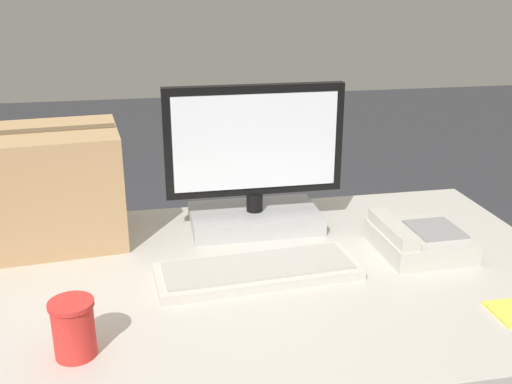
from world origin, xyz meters
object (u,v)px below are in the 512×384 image
at_px(paper_cup_right, 74,328).
at_px(desk_phone, 418,239).
at_px(monitor, 255,175).
at_px(cardboard_box, 55,186).
at_px(keyboard, 258,270).

bearing_deg(paper_cup_right, desk_phone, 19.95).
xyz_separation_m(monitor, desk_phone, (0.36, -0.23, -0.12)).
height_order(monitor, cardboard_box, monitor).
bearing_deg(paper_cup_right, cardboard_box, 98.97).
relative_size(monitor, paper_cup_right, 4.32).
height_order(paper_cup_right, cardboard_box, cardboard_box).
xyz_separation_m(keyboard, cardboard_box, (-0.46, 0.30, 0.13)).
bearing_deg(paper_cup_right, monitor, 50.58).
bearing_deg(monitor, desk_phone, -32.24).
height_order(desk_phone, paper_cup_right, paper_cup_right).
height_order(desk_phone, cardboard_box, cardboard_box).
xyz_separation_m(monitor, paper_cup_right, (-0.42, -0.52, -0.09)).
distance_m(keyboard, desk_phone, 0.42).
bearing_deg(keyboard, monitor, 76.39).
height_order(monitor, paper_cup_right, monitor).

